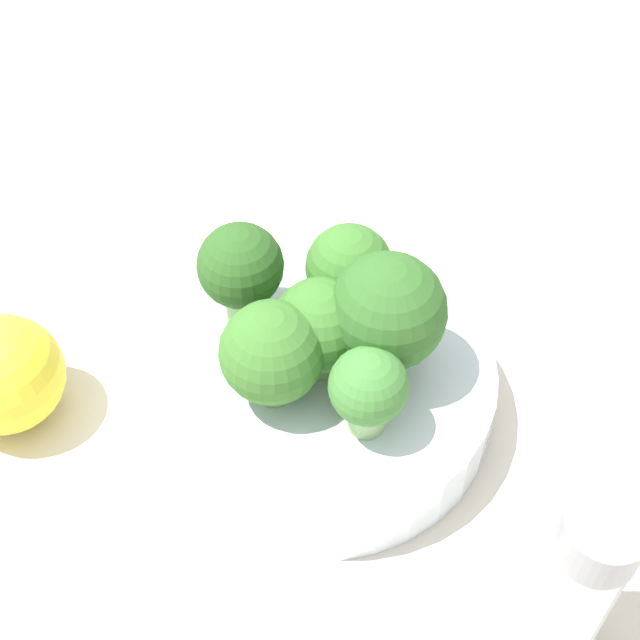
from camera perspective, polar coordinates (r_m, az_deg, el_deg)
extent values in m
plane|color=beige|center=(0.44, 0.00, -5.59)|extent=(3.00, 3.00, 0.00)
cylinder|color=silver|center=(0.42, 0.00, -4.29)|extent=(0.16, 0.16, 0.03)
cylinder|color=#7A9E5B|center=(0.40, 0.25, -2.23)|extent=(0.03, 0.03, 0.02)
sphere|color=#386B28|center=(0.39, 0.26, -0.56)|extent=(0.04, 0.04, 0.04)
cylinder|color=#84AD66|center=(0.40, 4.15, -1.63)|extent=(0.02, 0.02, 0.03)
sphere|color=#2D5B23|center=(0.38, 4.33, 0.57)|extent=(0.05, 0.05, 0.05)
cylinder|color=#84AD66|center=(0.42, 1.81, 1.36)|extent=(0.02, 0.02, 0.03)
sphere|color=#386B28|center=(0.40, 1.88, 3.40)|extent=(0.04, 0.04, 0.04)
cylinder|color=#7A9E5B|center=(0.39, -3.00, -3.76)|extent=(0.02, 0.02, 0.02)
sphere|color=#386B28|center=(0.38, -3.10, -2.08)|extent=(0.05, 0.05, 0.05)
cylinder|color=#84AD66|center=(0.42, -4.95, 1.45)|extent=(0.02, 0.02, 0.03)
sphere|color=#28511E|center=(0.41, -5.14, 3.47)|extent=(0.04, 0.04, 0.04)
cylinder|color=#8EB770|center=(0.38, 3.02, -5.77)|extent=(0.02, 0.02, 0.02)
sphere|color=#3D7533|center=(0.37, 3.12, -4.25)|extent=(0.03, 0.03, 0.03)
cylinder|color=silver|center=(0.36, 16.04, -16.33)|extent=(0.03, 0.03, 0.06)
cylinder|color=gray|center=(0.33, 17.58, -13.14)|extent=(0.03, 0.03, 0.02)
sphere|color=yellow|center=(0.44, -19.62, -3.30)|extent=(0.06, 0.06, 0.06)
cube|color=tan|center=(0.49, -6.90, 2.11)|extent=(0.01, 0.01, 0.01)
cube|color=olive|center=(0.46, -18.72, -3.98)|extent=(0.01, 0.01, 0.01)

